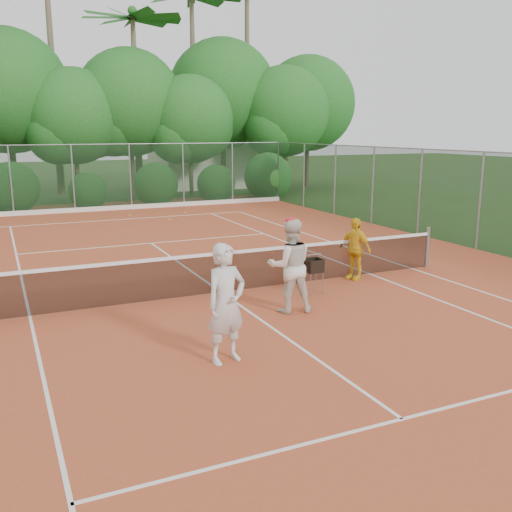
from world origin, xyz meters
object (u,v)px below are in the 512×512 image
Objects in this scene: player_white at (226,304)px; player_yellow at (355,249)px; ball_hopper at (314,266)px; player_center_grp at (290,266)px.

player_yellow is (4.81, 3.49, -0.20)m from player_white.
player_yellow is 1.73m from ball_hopper.
player_center_grp is 1.47m from ball_hopper.
player_yellow is at bearing 22.28° from player_white.
player_center_grp reaches higher than player_yellow.
player_center_grp is at bearing -132.33° from ball_hopper.
player_white is at bearing -138.79° from player_center_grp.
player_center_grp is (2.14, 1.87, -0.00)m from player_white.
player_white is at bearing -73.37° from player_yellow.
player_white is 2.40× the size of ball_hopper.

